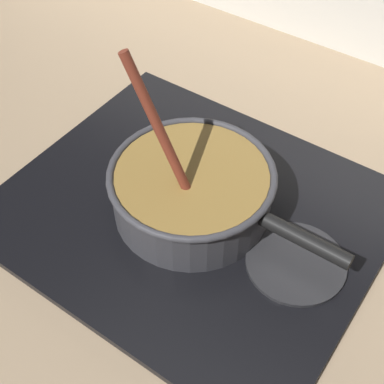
% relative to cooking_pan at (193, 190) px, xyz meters
% --- Properties ---
extents(ground, '(2.40, 1.60, 0.04)m').
position_rel_cooking_pan_xyz_m(ground, '(-0.00, -0.24, -0.08)').
color(ground, '#9E8466').
extents(hob_plate, '(0.56, 0.48, 0.01)m').
position_rel_cooking_pan_xyz_m(hob_plate, '(-0.00, 0.00, -0.05)').
color(hob_plate, black).
rests_on(hob_plate, ground).
extents(burner_ring, '(0.18, 0.18, 0.01)m').
position_rel_cooking_pan_xyz_m(burner_ring, '(-0.00, 0.00, -0.04)').
color(burner_ring, '#592D0C').
rests_on(burner_ring, hob_plate).
extents(spare_burner, '(0.14, 0.14, 0.01)m').
position_rel_cooking_pan_xyz_m(spare_burner, '(0.18, 0.00, -0.04)').
color(spare_burner, '#262628').
rests_on(spare_burner, hob_plate).
extents(cooking_pan, '(0.37, 0.25, 0.27)m').
position_rel_cooking_pan_xyz_m(cooking_pan, '(0.00, 0.00, 0.00)').
color(cooking_pan, '#38383D').
rests_on(cooking_pan, hob_plate).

